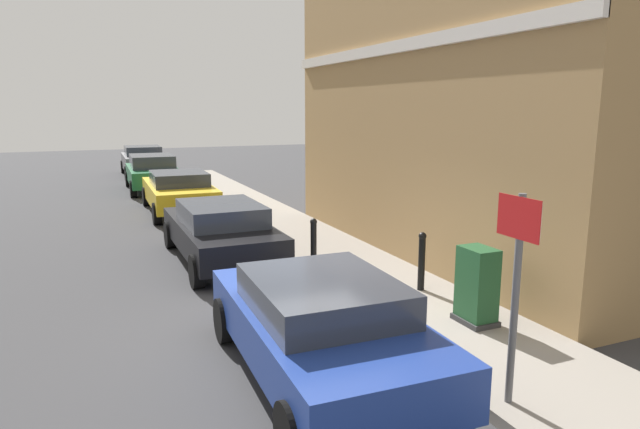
% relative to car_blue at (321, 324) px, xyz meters
% --- Properties ---
extents(ground, '(80.00, 80.00, 0.00)m').
position_rel_car_blue_xyz_m(ground, '(0.32, 1.28, -0.71)').
color(ground, '#38383A').
extents(sidewalk, '(2.26, 30.00, 0.15)m').
position_rel_car_blue_xyz_m(sidewalk, '(2.39, 7.28, -0.63)').
color(sidewalk, gray).
rests_on(sidewalk, ground).
extents(corner_building, '(6.62, 10.04, 7.95)m').
position_rel_car_blue_xyz_m(corner_building, '(6.78, 4.29, 3.27)').
color(corner_building, '#9E7A4C').
rests_on(corner_building, ground).
extents(car_blue, '(2.05, 4.16, 1.31)m').
position_rel_car_blue_xyz_m(car_blue, '(0.00, 0.00, 0.00)').
color(car_blue, navy).
rests_on(car_blue, ground).
extents(car_black, '(1.91, 4.39, 1.30)m').
position_rel_car_blue_xyz_m(car_black, '(0.11, 5.71, -0.01)').
color(car_black, black).
rests_on(car_black, ground).
extents(car_yellow, '(2.04, 4.49, 1.32)m').
position_rel_car_blue_xyz_m(car_yellow, '(0.21, 11.86, -0.00)').
color(car_yellow, gold).
rests_on(car_yellow, ground).
extents(car_green, '(2.04, 4.28, 1.44)m').
position_rel_car_blue_xyz_m(car_green, '(0.02, 17.13, 0.05)').
color(car_green, '#195933').
rests_on(car_green, ground).
extents(car_grey, '(2.02, 4.16, 1.44)m').
position_rel_car_blue_xyz_m(car_grey, '(0.21, 22.54, 0.06)').
color(car_grey, slate).
rests_on(car_grey, ground).
extents(utility_cabinet, '(0.46, 0.61, 1.15)m').
position_rel_car_blue_xyz_m(utility_cabinet, '(2.68, 0.40, -0.02)').
color(utility_cabinet, '#1E4C28').
rests_on(utility_cabinet, sidewalk).
extents(bollard_near_cabinet, '(0.14, 0.14, 1.04)m').
position_rel_car_blue_xyz_m(bollard_near_cabinet, '(2.78, 2.00, -0.00)').
color(bollard_near_cabinet, black).
rests_on(bollard_near_cabinet, sidewalk).
extents(bollard_far_kerb, '(0.14, 0.14, 1.04)m').
position_rel_car_blue_xyz_m(bollard_far_kerb, '(1.51, 3.86, -0.00)').
color(bollard_far_kerb, black).
rests_on(bollard_far_kerb, sidewalk).
extents(street_sign, '(0.08, 0.60, 2.30)m').
position_rel_car_blue_xyz_m(street_sign, '(1.55, -1.57, 0.96)').
color(street_sign, '#59595B').
rests_on(street_sign, sidewalk).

